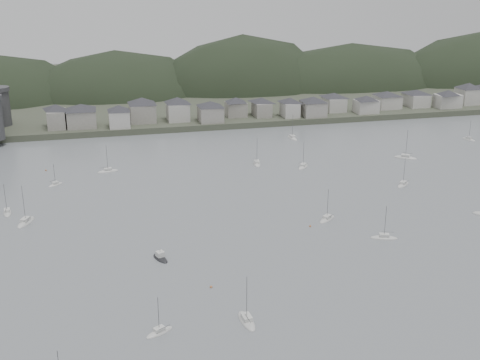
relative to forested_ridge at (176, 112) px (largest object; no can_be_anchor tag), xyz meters
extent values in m
plane|color=slate|center=(-4.83, -269.40, 11.28)|extent=(900.00, 900.00, 0.00)
cube|color=#383D2D|center=(-4.83, 25.60, 12.78)|extent=(900.00, 250.00, 3.00)
ellipsoid|color=black|center=(-37.13, 3.46, 1.32)|extent=(132.08, 90.41, 79.74)
ellipsoid|color=black|center=(45.82, 3.53, -1.39)|extent=(133.88, 88.37, 101.41)
ellipsoid|color=black|center=(121.12, -1.49, 0.97)|extent=(165.81, 81.78, 82.55)
cylinder|color=#353538|center=(-96.83, -75.40, 22.78)|extent=(10.00, 10.00, 17.00)
cube|color=gray|center=(-69.83, -87.44, 18.58)|extent=(8.34, 12.91, 8.59)
pyramid|color=#2D2D33|center=(-69.83, -87.44, 24.37)|extent=(15.78, 15.78, 3.01)
cube|color=gray|center=(-58.15, -88.08, 18.46)|extent=(13.68, 13.35, 8.36)
pyramid|color=#2D2D33|center=(-58.15, -88.08, 24.11)|extent=(20.07, 20.07, 2.93)
cube|color=#B1ADA6|center=(-40.41, -93.38, 18.32)|extent=(9.78, 10.20, 8.08)
pyramid|color=#2D2D33|center=(-40.41, -93.38, 23.78)|extent=(14.83, 14.83, 2.83)
cube|color=gray|center=(-28.35, -83.75, 18.83)|extent=(12.59, 13.33, 9.09)
pyramid|color=#2D2D33|center=(-28.35, -83.75, 24.97)|extent=(19.24, 19.24, 3.18)
cube|color=#B1ADA6|center=(-10.58, -85.30, 18.72)|extent=(10.74, 12.17, 8.87)
pyramid|color=#2D2D33|center=(-10.58, -85.30, 24.70)|extent=(17.01, 17.01, 3.10)
cube|color=gray|center=(5.09, -91.87, 18.13)|extent=(11.63, 12.09, 7.69)
pyramid|color=#2D2D33|center=(5.09, -91.87, 23.32)|extent=(17.61, 17.61, 2.69)
cube|color=gray|center=(20.42, -83.21, 18.00)|extent=(10.37, 9.35, 7.44)
pyramid|color=#2D2D33|center=(20.42, -83.21, 23.03)|extent=(14.65, 14.65, 2.60)
cube|color=gray|center=(33.79, -85.61, 17.90)|extent=(8.24, 12.20, 7.22)
pyramid|color=#2D2D33|center=(33.79, -85.61, 22.77)|extent=(15.17, 15.17, 2.53)
cube|color=#B1ADA6|center=(47.66, -90.85, 18.02)|extent=(8.06, 10.91, 7.46)
pyramid|color=#2D2D33|center=(47.66, -90.85, 23.05)|extent=(14.08, 14.08, 2.61)
cube|color=gray|center=(59.98, -92.34, 18.12)|extent=(11.73, 11.78, 7.66)
pyramid|color=#2D2D33|center=(59.98, -92.34, 23.29)|extent=(17.46, 17.46, 2.68)
cube|color=#B1ADA6|center=(75.80, -82.49, 17.95)|extent=(10.19, 13.02, 7.33)
pyramid|color=#2D2D33|center=(75.80, -82.49, 22.90)|extent=(17.23, 17.23, 2.57)
cube|color=#B1ADA6|center=(90.71, -91.34, 17.72)|extent=(11.70, 9.81, 6.88)
pyramid|color=#2D2D33|center=(90.71, -91.34, 22.36)|extent=(15.97, 15.97, 2.41)
cube|color=#B1ADA6|center=(107.57, -82.49, 17.78)|extent=(12.83, 12.48, 7.00)
pyramid|color=#2D2D33|center=(107.57, -82.49, 22.51)|extent=(18.79, 18.79, 2.45)
cube|color=#B1ADA6|center=(125.90, -81.98, 17.77)|extent=(11.07, 13.50, 6.97)
pyramid|color=#2D2D33|center=(125.90, -81.98, 22.47)|extent=(18.25, 18.25, 2.44)
cube|color=#B1ADA6|center=(141.19, -89.68, 17.95)|extent=(13.75, 9.12, 7.34)
pyramid|color=#2D2D33|center=(141.19, -89.68, 22.91)|extent=(16.97, 16.97, 2.57)
cube|color=#B1ADA6|center=(158.09, -83.45, 18.81)|extent=(11.37, 11.57, 9.05)
pyramid|color=#2D2D33|center=(158.09, -83.45, 24.92)|extent=(17.03, 17.03, 3.17)
ellipsoid|color=beige|center=(-22.52, -272.19, 11.33)|extent=(3.46, 8.89, 1.74)
cube|color=silver|center=(-22.52, -272.19, 12.50)|extent=(2.15, 3.19, 0.70)
cylinder|color=#3F3F42|center=(-22.52, -272.19, 16.92)|extent=(0.12, 0.12, 10.88)
cylinder|color=#3F3F42|center=(-22.65, -273.75, 13.05)|extent=(0.41, 3.91, 0.10)
ellipsoid|color=beige|center=(-41.71, -272.01, 11.33)|extent=(6.90, 5.09, 1.34)
cube|color=silver|center=(-41.71, -272.01, 12.30)|extent=(2.76, 2.42, 0.70)
cylinder|color=#3F3F42|center=(-41.71, -272.01, 15.67)|extent=(0.12, 0.12, 8.36)
cylinder|color=#3F3F42|center=(-40.66, -272.59, 12.85)|extent=(2.69, 1.53, 0.10)
ellipsoid|color=beige|center=(-81.46, -191.69, 11.33)|extent=(3.39, 8.05, 1.56)
cube|color=silver|center=(-81.46, -191.69, 12.42)|extent=(2.02, 2.92, 0.70)
cylinder|color=#3F3F42|center=(-81.46, -191.69, 16.37)|extent=(0.12, 0.12, 9.77)
cylinder|color=#3F3F42|center=(-81.62, -193.09, 12.97)|extent=(0.50, 3.51, 0.10)
ellipsoid|color=beige|center=(10.90, -159.32, 11.33)|extent=(4.29, 9.12, 1.75)
cube|color=silver|center=(10.90, -159.32, 12.51)|extent=(2.44, 3.36, 0.70)
cylinder|color=#3F3F42|center=(10.90, -159.32, 16.97)|extent=(0.12, 0.12, 10.96)
cylinder|color=#3F3F42|center=(10.63, -157.76, 13.06)|extent=(0.79, 3.90, 0.10)
ellipsoid|color=beige|center=(27.85, -167.70, 11.33)|extent=(7.36, 8.00, 1.65)
cube|color=silver|center=(27.85, -167.70, 12.46)|extent=(3.25, 3.38, 0.70)
cylinder|color=#3F3F42|center=(27.85, -167.70, 16.64)|extent=(0.12, 0.12, 10.32)
cylinder|color=#3F3F42|center=(26.89, -166.57, 13.01)|extent=(2.48, 2.90, 0.10)
ellipsoid|color=beige|center=(38.20, -123.41, 11.33)|extent=(3.58, 9.26, 1.81)
cube|color=silver|center=(38.20, -123.41, 12.54)|extent=(2.23, 3.31, 0.70)
cylinder|color=#3F3F42|center=(38.20, -123.41, 17.15)|extent=(0.12, 0.12, 11.33)
cylinder|color=#3F3F42|center=(38.33, -121.78, 13.09)|extent=(0.41, 4.08, 0.10)
ellipsoid|color=beige|center=(-48.41, -154.95, 11.33)|extent=(8.72, 4.24, 1.67)
cube|color=silver|center=(-48.41, -154.95, 12.47)|extent=(3.23, 2.37, 0.70)
cylinder|color=#3F3F42|center=(-48.41, -154.95, 16.71)|extent=(0.12, 0.12, 10.46)
cylinder|color=#3F3F42|center=(-49.88, -154.66, 13.02)|extent=(3.71, 0.82, 0.10)
ellipsoid|color=beige|center=(16.59, -221.52, 11.33)|extent=(7.81, 6.94, 1.59)
cube|color=silver|center=(16.59, -221.52, 12.43)|extent=(3.27, 3.10, 0.70)
cylinder|color=#3F3F42|center=(16.59, -221.52, 16.46)|extent=(0.12, 0.12, 9.94)
cylinder|color=#3F3F42|center=(17.71, -222.41, 12.98)|extent=(2.86, 2.31, 0.10)
ellipsoid|color=beige|center=(74.02, -166.01, 11.33)|extent=(9.44, 8.44, 1.93)
cube|color=silver|center=(74.02, -166.01, 12.60)|extent=(3.96, 3.77, 0.70)
cylinder|color=#3F3F42|center=(74.02, -166.01, 17.51)|extent=(0.12, 0.12, 12.05)
cylinder|color=#3F3F42|center=(75.37, -164.92, 13.15)|extent=(3.44, 2.80, 0.10)
ellipsoid|color=beige|center=(27.38, -238.82, 11.33)|extent=(8.32, 5.00, 1.58)
cube|color=silver|center=(27.38, -238.82, 12.43)|extent=(3.19, 2.56, 0.70)
cylinder|color=#3F3F42|center=(27.38, -238.82, 16.44)|extent=(0.12, 0.12, 9.90)
cylinder|color=#3F3F42|center=(28.73, -238.35, 12.98)|extent=(3.40, 1.27, 0.10)
ellipsoid|color=beige|center=(55.99, -197.24, 11.33)|extent=(7.86, 7.13, 1.61)
cube|color=silver|center=(55.99, -197.24, 12.44)|extent=(3.31, 3.17, 0.70)
cylinder|color=#3F3F42|center=(55.99, -197.24, 16.53)|extent=(0.12, 0.12, 10.08)
cylinder|color=#3F3F42|center=(57.11, -198.17, 12.99)|extent=(2.86, 2.39, 0.10)
ellipsoid|color=beige|center=(117.85, -145.75, 11.33)|extent=(4.40, 7.61, 1.45)
cube|color=silver|center=(117.85, -145.75, 12.36)|extent=(2.28, 2.90, 0.70)
cylinder|color=#3F3F42|center=(117.85, -145.75, 16.01)|extent=(0.12, 0.12, 9.06)
cylinder|color=#3F3F42|center=(117.46, -146.99, 12.91)|extent=(1.08, 3.14, 0.10)
ellipsoid|color=beige|center=(-74.90, -201.50, 11.33)|extent=(6.33, 9.93, 1.90)
cube|color=silver|center=(-74.90, -201.50, 12.58)|extent=(3.17, 3.86, 0.70)
cylinder|color=#3F3F42|center=(-74.90, -201.50, 17.41)|extent=(0.12, 0.12, 11.85)
cylinder|color=#3F3F42|center=(-74.26, -203.09, 13.13)|extent=(1.67, 4.00, 0.10)
ellipsoid|color=beige|center=(-67.65, -166.56, 11.33)|extent=(5.89, 5.80, 1.25)
cube|color=silver|center=(-67.65, -166.56, 12.26)|extent=(2.53, 2.52, 0.70)
cylinder|color=#3F3F42|center=(-67.65, -166.56, 15.40)|extent=(0.12, 0.12, 7.83)
cylinder|color=#3F3F42|center=(-68.46, -165.77, 12.81)|extent=(2.09, 2.04, 0.10)
ellipsoid|color=black|center=(-37.38, -236.57, 11.33)|extent=(4.74, 7.32, 1.52)
cube|color=silver|center=(-37.38, -236.57, 12.74)|extent=(2.53, 2.61, 1.40)
cylinder|color=#3F3F42|center=(-37.38, -236.57, 13.64)|extent=(0.10, 0.10, 1.20)
sphere|color=#B1693B|center=(-27.16, -255.29, 11.43)|extent=(0.70, 0.70, 0.70)
sphere|color=#B1693B|center=(9.56, -225.42, 11.43)|extent=(0.70, 0.70, 0.70)
sphere|color=#B1693B|center=(-72.12, -147.65, 11.43)|extent=(0.70, 0.70, 0.70)
camera|label=1|loc=(-51.30, -382.63, 82.81)|focal=44.56mm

